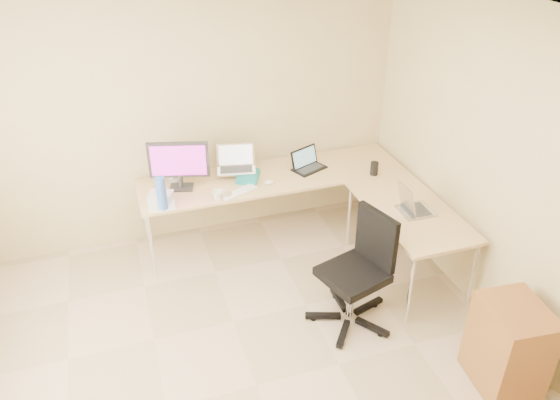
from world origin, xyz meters
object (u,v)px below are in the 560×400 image
object	(u,v)px
monitor	(179,166)
cabinet	(508,346)
desk_main	(273,206)
mug	(218,196)
laptop_center	(236,159)
office_chair	(353,274)
desk_fan	(172,167)
desk_return	(406,243)
keyboard	(239,192)
laptop_return	(417,200)
laptop_black	(309,160)
water_bottle	(161,194)

from	to	relation	value
monitor	cabinet	bearing A→B (deg)	-35.87
desk_main	mug	world-z (taller)	mug
laptop_center	office_chair	size ratio (longest dim) A/B	0.37
desk_fan	monitor	bearing A→B (deg)	-80.04
monitor	cabinet	size ratio (longest dim) A/B	0.80
monitor	laptop_center	distance (m)	0.58
desk_return	keyboard	world-z (taller)	keyboard
laptop_return	laptop_black	bearing A→B (deg)	31.49
mug	laptop_black	bearing A→B (deg)	16.85
laptop_center	office_chair	distance (m)	1.70
laptop_black	water_bottle	size ratio (longest dim) A/B	1.05
desk_return	cabinet	distance (m)	1.38
mug	office_chair	bearing A→B (deg)	-52.57
monitor	mug	distance (m)	0.47
desk_main	desk_fan	bearing A→B (deg)	168.24
water_bottle	office_chair	distance (m)	1.80
monitor	laptop_black	world-z (taller)	monitor
laptop_center	mug	world-z (taller)	laptop_center
keyboard	office_chair	distance (m)	1.36
monitor	laptop_black	size ratio (longest dim) A/B	1.70
keyboard	desk_return	bearing A→B (deg)	-52.83
keyboard	office_chair	size ratio (longest dim) A/B	0.36
desk_return	mug	world-z (taller)	mug
monitor	keyboard	xyz separation A→B (m)	(0.50, -0.26, -0.23)
laptop_black	mug	xyz separation A→B (m)	(-1.02, -0.31, -0.06)
office_chair	laptop_return	bearing A→B (deg)	8.87
water_bottle	monitor	bearing A→B (deg)	56.06
desk_main	office_chair	size ratio (longest dim) A/B	2.60
water_bottle	office_chair	bearing A→B (deg)	-39.54
keyboard	water_bottle	bearing A→B (deg)	160.91
desk_return	laptop_center	distance (m)	1.82
desk_main	desk_return	size ratio (longest dim) A/B	2.04
mug	water_bottle	xyz separation A→B (m)	(-0.50, 0.00, 0.11)
cabinet	office_chair	bearing A→B (deg)	135.48
desk_main	laptop_center	distance (m)	0.65
desk_main	mug	distance (m)	0.81
laptop_center	desk_fan	world-z (taller)	same
water_bottle	mug	bearing A→B (deg)	0.00
water_bottle	laptop_return	size ratio (longest dim) A/B	0.92
desk_fan	office_chair	world-z (taller)	desk_fan
keyboard	cabinet	distance (m)	2.61
monitor	cabinet	xyz separation A→B (m)	(1.94, -2.40, -0.61)
laptop_center	laptop_black	world-z (taller)	laptop_center
keyboard	mug	world-z (taller)	mug
laptop_center	desk_fan	size ratio (longest dim) A/B	1.30
mug	cabinet	distance (m)	2.69
monitor	laptop_center	world-z (taller)	monitor
water_bottle	laptop_return	bearing A→B (deg)	-19.39
water_bottle	desk_return	bearing A→B (deg)	-18.49
laptop_center	desk_fan	bearing A→B (deg)	-174.12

